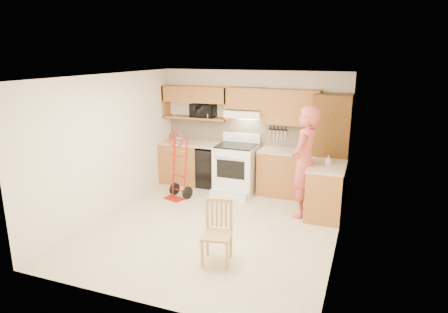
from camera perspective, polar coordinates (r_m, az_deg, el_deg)
The scene contains 28 objects.
floor at distance 6.76m, azimuth -1.52°, elevation -10.16°, with size 4.00×4.50×0.02m, color beige.
ceiling at distance 6.13m, azimuth -1.68°, elevation 11.69°, with size 4.00×4.50×0.02m, color white.
wall_back at distance 8.41m, azimuth 4.23°, elevation 3.87°, with size 4.00×0.02×2.50m, color white.
wall_front at distance 4.42m, azimuth -12.78°, elevation -6.73°, with size 4.00×0.02×2.50m, color white.
wall_left at distance 7.31m, azimuth -16.35°, elevation 1.62°, with size 0.02×4.50×2.50m, color white.
wall_right at distance 5.90m, azimuth 16.81°, elevation -1.52°, with size 0.02×4.50×2.50m, color white.
backsplash at distance 8.40m, azimuth 4.18°, elevation 3.50°, with size 3.92×0.03×0.55m, color beige.
lower_cab_left at distance 8.88m, azimuth -6.08°, elevation -0.90°, with size 0.90×0.60×0.90m, color #9F6C3B.
dishwasher at distance 8.58m, azimuth -1.59°, elevation -1.55°, with size 0.60×0.60×0.85m, color black.
lower_cab_right at distance 8.13m, azimuth 9.13°, elevation -2.50°, with size 1.14×0.60×0.90m, color #9F6C3B.
countertop_left at distance 8.63m, azimuth -4.38°, elevation 1.91°, with size 1.50×0.63×0.04m, color tan.
countertop_right at distance 8.00m, azimuth 9.26°, elevation 0.71°, with size 1.14×0.63×0.04m, color tan.
cab_return_right at distance 7.26m, azimuth 14.58°, elevation -4.95°, with size 0.60×1.00×0.90m, color #9F6C3B.
countertop_return at distance 7.11m, azimuth 14.83°, elevation -1.38°, with size 0.63×1.00×0.04m, color tan.
pantry_tall at distance 7.86m, azimuth 15.16°, elevation 1.10°, with size 0.70×0.60×2.10m, color brown.
upper_cab_left at distance 8.58m, azimuth -4.14°, elevation 9.01°, with size 1.50×0.33×0.34m, color #9F6C3B.
upper_shelf_mw at distance 8.65m, azimuth -4.08°, elevation 5.65°, with size 1.50×0.33×0.04m, color #9F6C3B.
upper_cab_center at distance 8.18m, azimuth 3.16°, elevation 8.46°, with size 0.76×0.33×0.44m, color #9F6C3B.
upper_cab_right at distance 7.96m, azimuth 9.72°, elevation 7.08°, with size 1.14×0.33×0.70m, color #9F6C3B.
range_hood at distance 8.16m, azimuth 2.99°, elevation 6.25°, with size 0.76×0.46×0.14m, color white.
knife_strip at distance 8.23m, azimuth 7.80°, elevation 3.45°, with size 0.40×0.05×0.29m, color black, non-canonical shape.
microwave at distance 8.55m, azimuth -3.01°, elevation 6.70°, with size 0.53×0.36×0.29m, color black.
range at distance 8.09m, azimuth 1.65°, elevation -1.27°, with size 0.82×1.07×1.20m, color white, non-canonical shape.
person at distance 7.02m, azimuth 11.56°, elevation -0.82°, with size 0.72×0.47×1.98m, color #C75248.
hand_truck at distance 7.84m, azimuth -6.91°, elevation -1.69°, with size 0.50×0.45×1.26m, color #9C1B0D, non-canonical shape.
dining_chair at distance 5.51m, azimuth -1.06°, elevation -11.06°, with size 0.40×0.43×0.88m, color tan, non-canonical shape.
soap_bottle at distance 7.13m, azimuth 14.93°, elevation -0.47°, with size 0.08×0.08×0.17m, color white.
bowl at distance 8.80m, azimuth -6.81°, elevation 2.42°, with size 0.24×0.24×0.06m, color white.
Camera 1 is at (2.32, -5.67, 2.85)m, focal length 31.47 mm.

